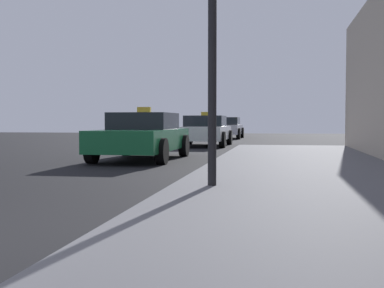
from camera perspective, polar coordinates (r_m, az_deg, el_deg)
sidewalk at (r=3.30m, az=18.51°, el=-14.68°), size 4.00×32.00×0.15m
car_green at (r=13.77m, az=-5.60°, el=0.94°), size 1.99×4.43×1.43m
car_white at (r=21.26m, az=1.47°, el=1.53°), size 2.02×4.25×1.43m
car_silver at (r=30.44m, az=3.82°, el=1.85°), size 1.97×4.27×1.27m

